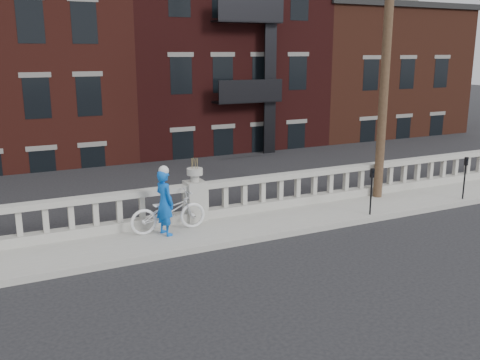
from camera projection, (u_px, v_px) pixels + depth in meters
name	position (u px, v px, depth m)	size (l,w,h in m)	color
ground	(264.00, 276.00, 11.57)	(120.00, 120.00, 0.00)	black
sidewalk	(209.00, 232.00, 14.16)	(32.00, 2.20, 0.15)	#9A988F
balustrade	(195.00, 203.00, 14.86)	(28.00, 0.34, 1.03)	#9A988F
planter_pedestal	(195.00, 196.00, 14.81)	(0.55, 0.55, 1.76)	#9A988F
lower_level	(82.00, 88.00, 31.25)	(80.00, 44.00, 20.80)	#605E59
utility_pole	(387.00, 34.00, 16.16)	(1.60, 0.28, 10.00)	#422D1E
parking_meter_d	(372.00, 186.00, 15.24)	(0.10, 0.09, 1.36)	black
parking_meter_e	(465.00, 173.00, 16.86)	(0.10, 0.09, 1.36)	black
bicycle	(168.00, 212.00, 13.90)	(0.70, 2.02, 1.06)	white
cyclist	(165.00, 202.00, 13.57)	(0.62, 0.41, 1.70)	blue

